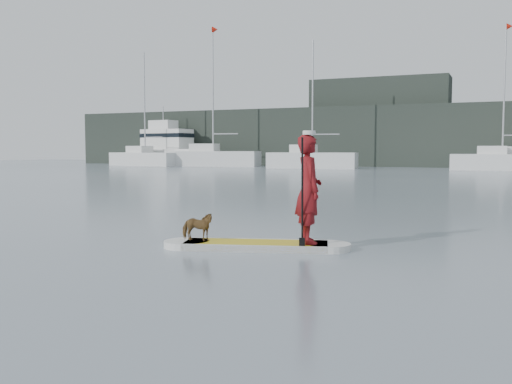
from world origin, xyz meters
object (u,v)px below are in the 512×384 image
at_px(paddler, 309,189).
at_px(dog, 197,227).
at_px(sailboat_b, 213,157).
at_px(sailboat_a, 145,158).
at_px(motor_yacht_b, 171,148).
at_px(sailboat_c, 311,159).
at_px(sailboat_d, 501,160).
at_px(paddleboard, 256,245).

height_order(paddler, dog, paddler).
bearing_deg(dog, sailboat_b, 17.75).
bearing_deg(sailboat_b, dog, -71.02).
height_order(sailboat_a, motor_yacht_b, sailboat_a).
relative_size(sailboat_b, sailboat_c, 1.22).
distance_m(paddler, sailboat_c, 41.93).
bearing_deg(motor_yacht_b, dog, -50.72).
bearing_deg(sailboat_d, paddleboard, -97.76).
relative_size(paddler, sailboat_b, 0.13).
bearing_deg(sailboat_d, paddler, -96.57).
relative_size(paddleboard, sailboat_a, 0.27).
bearing_deg(sailboat_b, motor_yacht_b, 153.04).
bearing_deg(dog, sailboat_c, 5.42).
distance_m(sailboat_b, sailboat_c, 11.27).
height_order(paddleboard, sailboat_b, sailboat_b).
height_order(sailboat_c, sailboat_d, sailboat_d).
distance_m(paddleboard, sailboat_b, 48.04).
bearing_deg(motor_yacht_b, sailboat_c, -6.20).
relative_size(paddler, motor_yacht_b, 0.19).
distance_m(sailboat_c, motor_yacht_b, 17.78).
distance_m(paddleboard, dog, 1.10).
xyz_separation_m(sailboat_d, motor_yacht_b, (-33.06, 2.74, 0.96)).
bearing_deg(sailboat_c, sailboat_a, 171.67).
distance_m(paddleboard, sailboat_d, 41.56).
xyz_separation_m(sailboat_b, sailboat_d, (26.86, -0.69, -0.12)).
bearing_deg(paddleboard, sailboat_d, 68.25).
relative_size(sailboat_a, motor_yacht_b, 1.17).
bearing_deg(paddler, sailboat_b, -2.09).
distance_m(paddleboard, sailboat_a, 50.88).
distance_m(dog, sailboat_d, 41.95).
bearing_deg(paddleboard, sailboat_a, 110.10).
relative_size(paddler, sailboat_a, 0.16).
relative_size(sailboat_a, sailboat_c, 1.02).
bearing_deg(sailboat_a, paddleboard, -43.91).
bearing_deg(dog, motor_yacht_b, 22.69).
distance_m(sailboat_a, sailboat_b, 7.39).
xyz_separation_m(sailboat_a, sailboat_b, (7.27, 1.31, 0.15)).
xyz_separation_m(paddler, sailboat_c, (-12.93, 39.89, -0.21)).
xyz_separation_m(paddler, motor_yacht_b, (-30.23, 43.87, 0.74)).
relative_size(paddleboard, dog, 5.32).
bearing_deg(sailboat_a, paddler, -42.95).
distance_m(dog, motor_yacht_b, 52.72).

